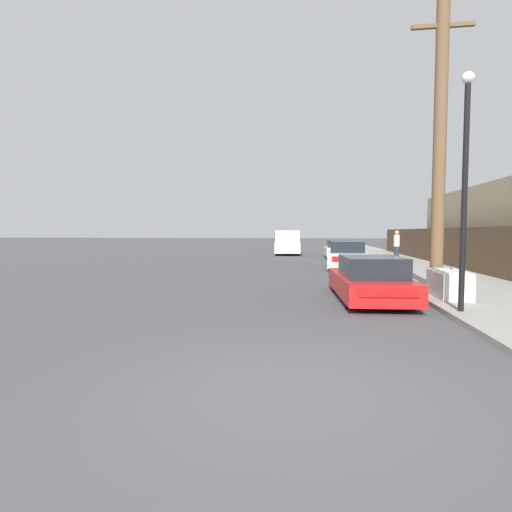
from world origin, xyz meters
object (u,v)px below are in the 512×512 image
at_px(discarded_fridge, 449,284).
at_px(pedestrian, 397,245).
at_px(pickup_truck, 287,243).
at_px(street_lamp, 465,175).
at_px(car_parked_far, 338,249).
at_px(utility_pole, 440,142).
at_px(car_parked_mid, 347,256).
at_px(parked_sports_car_red, 369,280).

relative_size(discarded_fridge, pedestrian, 0.92).
distance_m(pickup_truck, street_lamp, 23.66).
relative_size(car_parked_far, street_lamp, 0.83).
bearing_deg(utility_pole, pickup_truck, 106.36).
bearing_deg(street_lamp, pedestrian, 83.39).
xyz_separation_m(car_parked_mid, car_parked_far, (0.15, 8.25, -0.05)).
height_order(discarded_fridge, car_parked_mid, car_parked_mid).
bearing_deg(car_parked_mid, pedestrian, 54.08).
relative_size(parked_sports_car_red, pedestrian, 2.44).
xyz_separation_m(parked_sports_car_red, car_parked_mid, (0.24, 9.31, 0.10)).
bearing_deg(street_lamp, car_parked_far, 93.81).
height_order(pickup_truck, pedestrian, pickup_truck).
bearing_deg(utility_pole, discarded_fridge, -96.43).
height_order(car_parked_mid, utility_pole, utility_pole).
distance_m(parked_sports_car_red, pickup_truck, 21.40).
relative_size(car_parked_mid, street_lamp, 0.83).
height_order(discarded_fridge, parked_sports_car_red, parked_sports_car_red).
distance_m(pickup_truck, utility_pole, 20.43).
relative_size(car_parked_far, utility_pole, 0.49).
xyz_separation_m(discarded_fridge, pedestrian, (1.36, 13.08, 0.59)).
xyz_separation_m(utility_pole, pedestrian, (1.16, 11.32, -3.50)).
height_order(discarded_fridge, utility_pole, utility_pole).
bearing_deg(car_parked_mid, pickup_truck, 110.86).
xyz_separation_m(car_parked_mid, pickup_truck, (-3.64, 11.82, 0.31)).
xyz_separation_m(car_parked_mid, street_lamp, (1.44, -11.19, 2.41)).
height_order(discarded_fridge, pickup_truck, pickup_truck).
bearing_deg(discarded_fridge, utility_pole, 84.95).
height_order(car_parked_far, utility_pole, utility_pole).
distance_m(parked_sports_car_red, car_parked_mid, 9.31).
bearing_deg(parked_sports_car_red, pedestrian, 72.00).
bearing_deg(car_parked_far, car_parked_mid, -91.87).
bearing_deg(parked_sports_car_red, utility_pole, 35.56).
distance_m(utility_pole, street_lamp, 4.04).
distance_m(parked_sports_car_red, utility_pole, 4.95).
xyz_separation_m(pickup_truck, street_lamp, (5.09, -23.01, 2.11)).
xyz_separation_m(parked_sports_car_red, pedestrian, (3.43, 13.16, 0.51)).
xyz_separation_m(parked_sports_car_red, car_parked_far, (0.39, 17.56, 0.05)).
relative_size(car_parked_far, pickup_truck, 0.77).
bearing_deg(car_parked_far, pedestrian, -56.22).
xyz_separation_m(parked_sports_car_red, pickup_truck, (-3.40, 21.13, 0.41)).
bearing_deg(discarded_fridge, pedestrian, 85.44).
bearing_deg(pickup_truck, utility_pole, 103.00).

